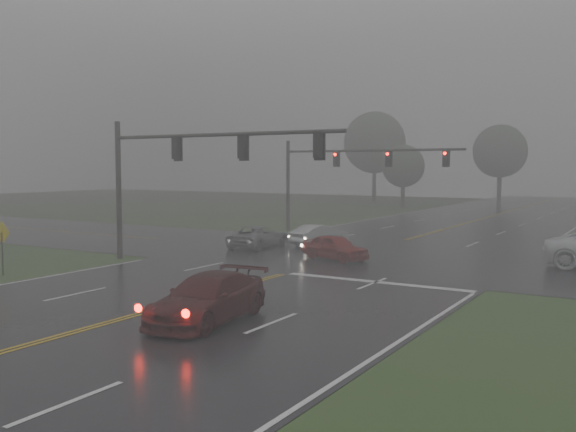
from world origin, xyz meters
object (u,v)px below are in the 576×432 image
Objects in this scene: sedan_red at (335,260)px; sedan_silver at (319,246)px; car_grey at (258,247)px; signal_gantry_far at (339,167)px; sedan_maroon at (208,322)px; signal_gantry_near at (179,162)px.

sedan_red reaches higher than sedan_silver.
car_grey is at bearing 87.83° from sedan_red.
sedan_silver is at bearing -72.69° from signal_gantry_far.
car_grey is 10.98m from signal_gantry_far.
sedan_red is 6.00m from sedan_silver.
sedan_maroon is 14.56m from sedan_red.
signal_gantry_far is at bearing 89.45° from signal_gantry_near.
signal_gantry_far reaches higher than sedan_maroon.
sedan_red is 0.29× the size of signal_gantry_near.
sedan_silver is 9.14m from signal_gantry_far.
signal_gantry_near is at bearing 150.72° from sedan_red.
sedan_silver is 0.85× the size of car_grey.
signal_gantry_near is (0.48, -7.92, 5.18)m from car_grey.
sedan_red is 0.28× the size of signal_gantry_far.
signal_gantry_far is at bearing 101.60° from sedan_maroon.
signal_gantry_far is at bearing -55.45° from sedan_silver.
signal_gantry_far is (-5.83, 12.19, 4.91)m from sedan_red.
sedan_maroon is at bearing 114.76° from car_grey.
sedan_maroon is 13.37m from signal_gantry_near.
signal_gantry_near reaches higher than signal_gantry_far.
signal_gantry_near reaches higher than sedan_maroon.
sedan_red is at bearing 42.60° from signal_gantry_near.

